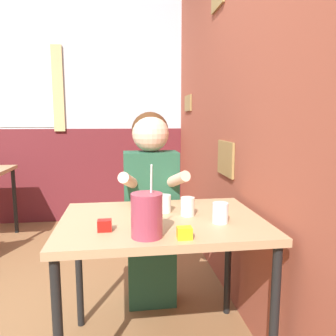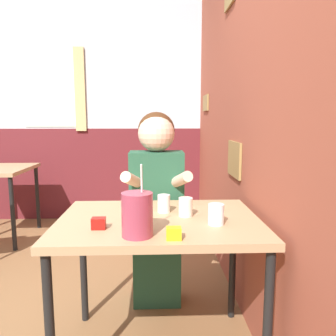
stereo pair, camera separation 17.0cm
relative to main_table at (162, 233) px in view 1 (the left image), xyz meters
name	(u,v)px [view 1 (the left image)]	position (x,y,z in m)	size (l,w,h in m)	color
brick_wall_right	(215,101)	(0.55, 1.05, 0.69)	(0.08, 4.68, 2.70)	#9E4C38
back_wall	(61,106)	(-0.87, 2.42, 0.70)	(5.76, 0.09, 2.70)	silver
main_table	(162,233)	(0.00, 0.00, 0.00)	(0.98, 0.70, 0.73)	tan
person_seated	(151,202)	(-0.01, 0.50, 0.03)	(0.42, 0.42, 1.26)	#235138
cocktail_pitcher	(147,215)	(-0.09, -0.24, 0.17)	(0.13, 0.13, 0.30)	#99384C
glass_near_pitcher	(220,213)	(0.26, -0.11, 0.12)	(0.07, 0.07, 0.10)	silver
glass_center	(165,204)	(0.03, 0.10, 0.12)	(0.07, 0.07, 0.09)	silver
glass_far_side	(188,207)	(0.13, 0.03, 0.12)	(0.07, 0.07, 0.09)	silver
condiment_ketchup	(105,225)	(-0.27, -0.15, 0.10)	(0.06, 0.04, 0.05)	#B7140F
condiment_mustard	(184,233)	(0.06, -0.29, 0.10)	(0.06, 0.04, 0.05)	yellow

